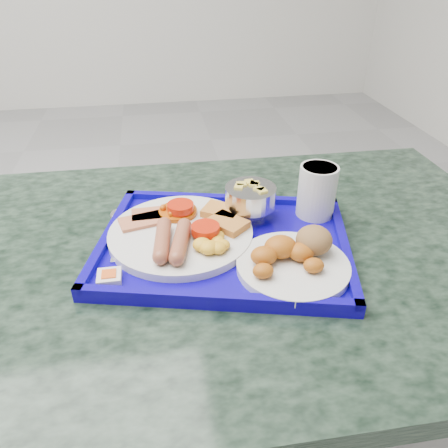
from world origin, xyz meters
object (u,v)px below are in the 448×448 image
(juice_cup, at_px, (317,189))
(bread_plate, at_px, (295,257))
(table, at_px, (229,320))
(main_plate, at_px, (185,232))
(tray, at_px, (224,245))
(fruit_bowl, at_px, (250,197))

(juice_cup, bearing_deg, bread_plate, -120.15)
(bread_plate, relative_size, juice_cup, 1.82)
(table, distance_m, juice_cup, 0.33)
(main_plate, relative_size, bread_plate, 1.41)
(tray, xyz_separation_m, juice_cup, (0.20, 0.07, 0.06))
(bread_plate, bearing_deg, main_plate, 145.98)
(bread_plate, bearing_deg, table, 133.67)
(table, bearing_deg, tray, -154.08)
(main_plate, bearing_deg, fruit_bowl, 21.82)
(table, distance_m, bread_plate, 0.26)
(bread_plate, bearing_deg, juice_cup, 59.85)
(fruit_bowl, bearing_deg, main_plate, -158.18)
(main_plate, xyz_separation_m, juice_cup, (0.27, 0.04, 0.04))
(main_plate, xyz_separation_m, bread_plate, (0.17, -0.12, 0.01))
(main_plate, relative_size, fruit_bowl, 2.69)
(main_plate, bearing_deg, table, -14.20)
(main_plate, distance_m, juice_cup, 0.27)
(tray, height_order, fruit_bowl, fruit_bowl)
(juice_cup, bearing_deg, table, -160.99)
(tray, distance_m, juice_cup, 0.22)
(table, height_order, main_plate, main_plate)
(fruit_bowl, height_order, juice_cup, juice_cup)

